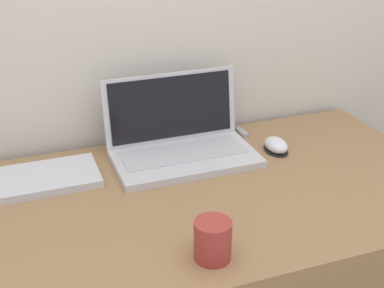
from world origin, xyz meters
The scene contains 5 objects.
laptop centered at (0.06, 0.55, 0.77)m, with size 0.39×0.25×0.21m.
drink_cup centered at (-0.03, 0.10, 0.77)m, with size 0.08×0.08×0.09m.
computer_mouse centered at (0.33, 0.49, 0.74)m, with size 0.06×0.09×0.04m.
external_keyboard centered at (-0.40, 0.53, 0.73)m, with size 0.45×0.17×0.02m.
usb_stick centered at (0.29, 0.63, 0.73)m, with size 0.02×0.06×0.01m.
Camera 1 is at (-0.37, -0.71, 1.40)m, focal length 50.00 mm.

